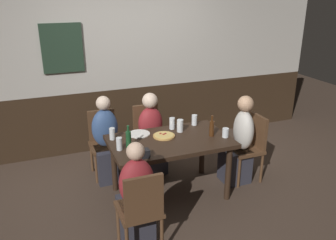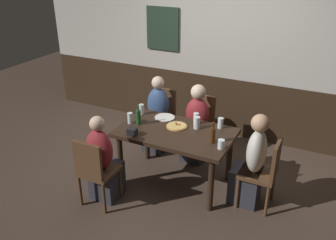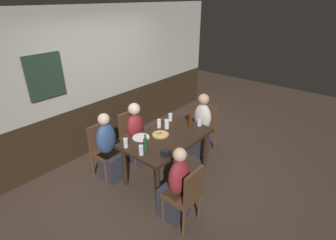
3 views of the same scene
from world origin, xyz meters
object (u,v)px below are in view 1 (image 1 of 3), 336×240
dining_table (170,147)px  pint_glass_pale (172,124)px  highball_clear (119,144)px  pizza (164,136)px  pint_glass_amber (225,133)px  plate_white_large (139,134)px  beer_glass_tall (194,121)px  beer_bottle_brown (212,128)px  chair_left_far (104,139)px  person_left_near (136,202)px  person_head_east (239,146)px  beer_glass_half (180,126)px  person_mid_far (152,139)px  chair_mid_far (148,133)px  beer_bottle_green (129,139)px  chair_left_near (141,208)px  chair_head_east (250,144)px  person_left_far (107,145)px  condiment_caddy (144,153)px  tumbler_short (112,134)px

dining_table → pint_glass_pale: 0.37m
highball_clear → pizza: bearing=15.7°
pint_glass_amber → plate_white_large: 1.04m
beer_glass_tall → beer_bottle_brown: (0.04, -0.40, 0.04)m
chair_left_far → person_left_near: size_ratio=0.79×
person_head_east → pint_glass_amber: (-0.32, -0.17, 0.30)m
pint_glass_amber → highball_clear: bearing=174.8°
beer_glass_half → chair_left_far: bearing=141.5°
person_mid_far → pizza: bearing=-93.5°
person_head_east → beer_glass_half: person_head_east is taller
chair_mid_far → beer_bottle_green: bearing=-120.1°
dining_table → chair_left_far: 1.06m
person_mid_far → highball_clear: person_mid_far is taller
chair_left_near → beer_glass_tall: 1.62m
chair_head_east → person_left_far: bearing=158.8°
chair_left_near → pint_glass_pale: pint_glass_pale is taller
person_head_east → beer_glass_half: (-0.76, 0.18, 0.32)m
pint_glass_amber → beer_glass_half: beer_glass_half is taller
chair_left_far → person_left_far: 0.16m
beer_glass_tall → highball_clear: 1.15m
person_head_east → chair_left_near: bearing=-152.0°
chair_mid_far → highball_clear: (-0.62, -0.90, 0.31)m
chair_left_near → pint_glass_pale: size_ratio=6.01×
chair_mid_far → beer_glass_tall: (0.47, -0.52, 0.30)m
chair_left_near → pint_glass_amber: (1.26, 0.67, 0.29)m
beer_glass_half → person_head_east: bearing=-13.6°
beer_glass_half → beer_bottle_brown: bearing=-40.9°
chair_head_east → person_head_east: bearing=180.0°
person_mid_far → plate_white_large: 0.56m
person_left_near → beer_bottle_brown: (1.13, 0.60, 0.38)m
chair_left_far → beer_glass_half: 1.10m
highball_clear → beer_glass_half: bearing=16.2°
plate_white_large → chair_left_near: bearing=-106.4°
pint_glass_amber → beer_glass_tall: beer_glass_tall is taller
condiment_caddy → chair_mid_far: bearing=70.2°
person_head_east → highball_clear: size_ratio=8.10×
person_mid_far → highball_clear: 1.02m
pint_glass_amber → chair_left_near: bearing=-152.0°
chair_head_east → beer_glass_half: 0.99m
chair_left_far → beer_bottle_brown: (1.13, -0.92, 0.35)m
beer_bottle_brown → highball_clear: bearing=178.9°
chair_left_far → pizza: bearing=-51.3°
pizza → pint_glass_pale: pint_glass_pale is taller
chair_left_near → beer_glass_half: beer_glass_half is taller
tumbler_short → pint_glass_pale: bearing=3.7°
tumbler_short → beer_glass_tall: bearing=3.7°
chair_left_far → chair_mid_far: (0.62, 0.00, 0.00)m
chair_left_far → pint_glass_pale: pint_glass_pale is taller
person_left_near → beer_glass_half: bearing=46.1°
beer_glass_tall → beer_bottle_brown: beer_bottle_brown is taller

